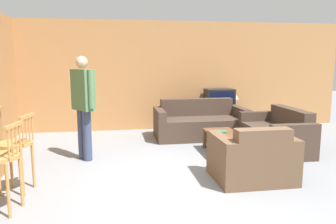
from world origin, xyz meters
TOP-DOWN VIEW (x-y plane):
  - ground_plane at (0.00, 0.00)m, footprint 24.00×24.00m
  - wall_back at (0.00, 3.71)m, footprint 9.40×0.08m
  - bar_chair_near at (-2.28, -0.47)m, footprint 0.50×0.50m
  - bar_chair_mid at (-2.28, 0.10)m, footprint 0.51×0.51m
  - couch_far at (0.80, 2.63)m, footprint 1.95×0.92m
  - armchair_near at (0.86, 0.01)m, footprint 1.06×0.87m
  - loveseat_right at (1.95, 1.38)m, footprint 0.85×1.52m
  - coffee_table at (0.89, 1.33)m, footprint 0.53×0.93m
  - tv_unit at (1.48, 3.39)m, footprint 1.02×0.48m
  - tv at (1.48, 3.39)m, footprint 0.67×0.46m
  - book_on_table at (0.86, 1.37)m, footprint 0.23×0.22m
  - table_lamp at (1.85, 3.39)m, footprint 0.24×0.24m
  - person_by_window at (-1.54, 1.39)m, footprint 0.42×0.52m

SIDE VIEW (x-z plane):
  - ground_plane at x=0.00m, z-range 0.00..0.00m
  - tv_unit at x=1.48m, z-range 0.00..0.50m
  - loveseat_right at x=1.95m, z-range -0.10..0.69m
  - couch_far at x=0.80m, z-range -0.11..0.71m
  - armchair_near at x=0.86m, z-range -0.10..0.70m
  - coffee_table at x=0.89m, z-range 0.13..0.52m
  - book_on_table at x=0.86m, z-range 0.39..0.42m
  - bar_chair_near at x=-2.28m, z-range 0.06..1.07m
  - bar_chair_mid at x=-2.28m, z-range 0.06..1.07m
  - tv at x=1.48m, z-range 0.50..0.99m
  - table_lamp at x=1.85m, z-range 0.60..1.02m
  - person_by_window at x=-1.54m, z-range 0.11..1.86m
  - wall_back at x=0.00m, z-range 0.00..2.60m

